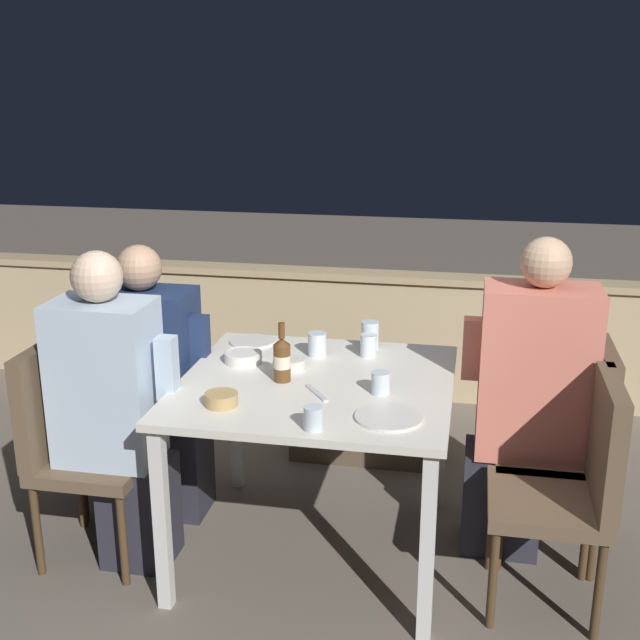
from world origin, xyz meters
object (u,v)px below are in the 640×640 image
at_px(person_navy_jumper, 154,383).
at_px(chair_right_near, 577,476).
at_px(beer_bottle, 282,359).
at_px(chair_left_far, 112,396).
at_px(person_coral_top, 526,401).
at_px(chair_right_far, 575,435).
at_px(person_blue_shirt, 116,412).
at_px(chair_left_near, 71,433).

bearing_deg(person_navy_jumper, chair_right_near, -12.28).
bearing_deg(beer_bottle, person_navy_jumper, 160.41).
bearing_deg(chair_right_near, chair_left_far, 168.95).
bearing_deg(person_coral_top, chair_right_far, 0.00).
bearing_deg(person_coral_top, person_navy_jumper, 179.20).
xyz_separation_m(person_blue_shirt, person_navy_jumper, (-0.01, 0.39, -0.03)).
relative_size(chair_left_near, person_blue_shirt, 0.70).
height_order(person_blue_shirt, chair_left_far, person_blue_shirt).
height_order(chair_left_far, beer_bottle, beer_bottle).
relative_size(person_navy_jumper, chair_right_far, 1.36).
xyz_separation_m(chair_right_far, person_coral_top, (-0.19, -0.00, 0.12)).
height_order(chair_left_near, person_blue_shirt, person_blue_shirt).
bearing_deg(chair_left_near, person_navy_jumper, 63.92).
relative_size(person_blue_shirt, chair_right_far, 1.42).
relative_size(person_coral_top, beer_bottle, 5.59).
xyz_separation_m(chair_left_near, person_blue_shirt, (0.20, 0.00, 0.11)).
height_order(chair_left_near, person_coral_top, person_coral_top).
distance_m(chair_left_near, beer_bottle, 0.88).
distance_m(chair_left_near, person_coral_top, 1.78).
xyz_separation_m(chair_left_far, chair_right_near, (1.91, -0.37, 0.00)).
height_order(chair_left_near, person_navy_jumper, person_navy_jumper).
distance_m(person_blue_shirt, person_coral_top, 1.59).
xyz_separation_m(person_navy_jumper, beer_bottle, (0.62, -0.22, 0.23)).
relative_size(chair_right_near, chair_right_far, 1.00).
distance_m(person_navy_jumper, person_coral_top, 1.55).
bearing_deg(chair_left_far, chair_right_far, -0.63).
distance_m(chair_right_near, person_coral_top, 0.41).
bearing_deg(chair_left_near, person_blue_shirt, 0.00).
xyz_separation_m(chair_right_far, beer_bottle, (-1.12, -0.20, 0.31)).
bearing_deg(chair_left_near, chair_right_far, 10.72).
bearing_deg(person_navy_jumper, person_blue_shirt, -89.14).
xyz_separation_m(chair_left_far, person_coral_top, (1.75, -0.02, 0.12)).
distance_m(person_blue_shirt, chair_right_near, 1.71).
bearing_deg(chair_right_far, person_navy_jumper, 179.29).
distance_m(person_coral_top, beer_bottle, 0.97).
bearing_deg(chair_left_far, person_coral_top, -0.71).
bearing_deg(chair_left_near, chair_left_far, 91.14).
xyz_separation_m(chair_right_near, chair_right_far, (0.03, 0.35, 0.00)).
height_order(chair_right_far, person_coral_top, person_coral_top).
bearing_deg(chair_left_far, person_navy_jumper, -0.00).
height_order(chair_left_near, chair_right_far, same).
xyz_separation_m(person_coral_top, beer_bottle, (-0.93, -0.20, 0.18)).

